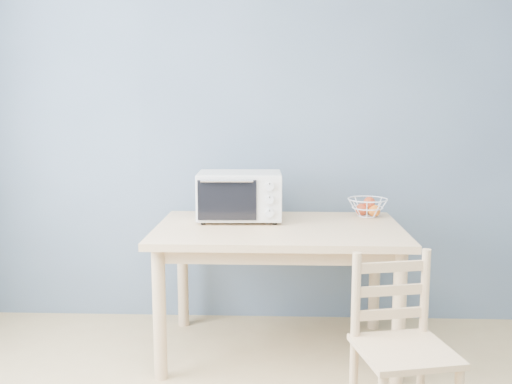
{
  "coord_description": "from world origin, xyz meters",
  "views": [
    {
      "loc": [
        0.08,
        -1.49,
        1.44
      ],
      "look_at": [
        -0.04,
        1.81,
        0.93
      ],
      "focal_mm": 40.0,
      "sensor_mm": 36.0,
      "label": 1
    }
  ],
  "objects_px": {
    "dining_chair": "(401,351)",
    "toaster_oven": "(236,195)",
    "dining_table": "(278,243)",
    "fruit_basket": "(368,207)"
  },
  "relations": [
    {
      "from": "fruit_basket",
      "to": "dining_chair",
      "type": "relative_size",
      "value": 0.36
    },
    {
      "from": "toaster_oven",
      "to": "dining_chair",
      "type": "height_order",
      "value": "toaster_oven"
    },
    {
      "from": "toaster_oven",
      "to": "dining_chair",
      "type": "distance_m",
      "value": 1.39
    },
    {
      "from": "dining_table",
      "to": "fruit_basket",
      "type": "height_order",
      "value": "fruit_basket"
    },
    {
      "from": "dining_table",
      "to": "dining_chair",
      "type": "height_order",
      "value": "dining_chair"
    },
    {
      "from": "toaster_oven",
      "to": "dining_chair",
      "type": "bearing_deg",
      "value": -55.23
    },
    {
      "from": "dining_table",
      "to": "toaster_oven",
      "type": "distance_m",
      "value": 0.39
    },
    {
      "from": "dining_table",
      "to": "toaster_oven",
      "type": "height_order",
      "value": "toaster_oven"
    },
    {
      "from": "toaster_oven",
      "to": "fruit_basket",
      "type": "relative_size",
      "value": 1.75
    },
    {
      "from": "dining_chair",
      "to": "toaster_oven",
      "type": "bearing_deg",
      "value": 114.57
    }
  ]
}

